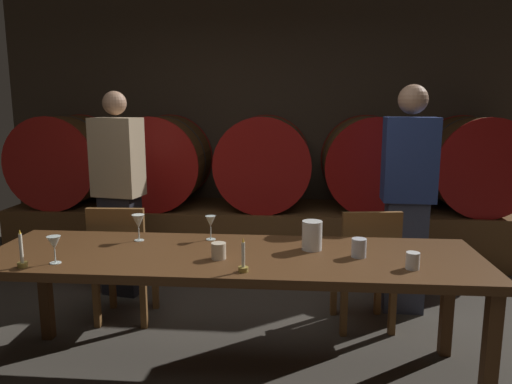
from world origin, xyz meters
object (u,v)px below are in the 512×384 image
(wine_barrel_right, at_px, (370,163))
(wine_glass_center, at_px, (138,222))
(wine_barrel_far_left, at_px, (66,160))
(wine_barrel_center, at_px, (264,162))
(candle_right, at_px, (243,263))
(wine_glass_right, at_px, (211,222))
(cup_right, at_px, (413,261))
(wine_glass_left, at_px, (54,244))
(wine_barrel_left, at_px, (161,161))
(cup_left, at_px, (219,251))
(wine_barrel_far_right, at_px, (473,164))
(guest_right, at_px, (407,198))
(dining_table, at_px, (232,264))
(chair_left, at_px, (122,258))
(guest_left, at_px, (119,193))
(chair_right, at_px, (366,263))
(cup_center, at_px, (359,248))
(candle_left, at_px, (22,257))
(pitcher, at_px, (312,235))

(wine_barrel_right, distance_m, wine_glass_center, 2.72)
(wine_barrel_far_left, bearing_deg, wine_barrel_center, 0.00)
(candle_right, relative_size, wine_glass_center, 1.08)
(wine_glass_right, bearing_deg, cup_right, -21.90)
(wine_glass_left, height_order, cup_right, wine_glass_left)
(wine_barrel_left, height_order, cup_left, wine_barrel_left)
(wine_barrel_far_left, distance_m, wine_barrel_far_right, 4.20)
(candle_right, relative_size, cup_left, 1.99)
(guest_right, bearing_deg, dining_table, 42.82)
(wine_barrel_far_right, height_order, chair_left, wine_barrel_far_right)
(guest_left, distance_m, cup_right, 2.47)
(chair_right, xyz_separation_m, wine_glass_right, (-1.02, -0.40, 0.37))
(wine_barrel_far_left, relative_size, candle_right, 5.31)
(wine_glass_right, bearing_deg, wine_barrel_far_left, 132.92)
(chair_left, bearing_deg, wine_glass_right, 150.31)
(cup_center, bearing_deg, cup_right, -35.31)
(chair_right, bearing_deg, wine_glass_right, 13.69)
(chair_left, xyz_separation_m, chair_right, (1.74, 0.03, 0.00))
(wine_glass_right, bearing_deg, cup_center, -17.45)
(cup_center, relative_size, cup_right, 1.19)
(guest_right, bearing_deg, wine_glass_left, 33.24)
(guest_right, relative_size, cup_right, 19.59)
(chair_left, distance_m, wine_glass_left, 0.96)
(wine_barrel_center, bearing_deg, wine_barrel_far_right, 0.00)
(candle_right, distance_m, cup_left, 0.25)
(dining_table, relative_size, candle_right, 15.69)
(wine_barrel_center, relative_size, candle_right, 5.31)
(chair_left, height_order, candle_right, candle_right)
(candle_right, bearing_deg, candle_left, -178.73)
(candle_left, xyz_separation_m, cup_left, (1.00, 0.22, -0.01))
(dining_table, bearing_deg, cup_right, -10.90)
(wine_barrel_far_left, height_order, chair_right, wine_barrel_far_left)
(wine_barrel_far_left, relative_size, cup_right, 10.77)
(dining_table, relative_size, wine_glass_left, 18.88)
(dining_table, distance_m, cup_center, 0.72)
(pitcher, xyz_separation_m, cup_center, (0.26, -0.12, -0.03))
(candle_right, height_order, cup_right, candle_right)
(dining_table, height_order, guest_left, guest_left)
(wine_barrel_left, distance_m, pitcher, 2.68)
(wine_glass_right, bearing_deg, guest_left, 135.26)
(wine_barrel_center, distance_m, cup_right, 2.69)
(cup_center, bearing_deg, dining_table, 179.43)
(cup_center, bearing_deg, candle_left, -169.85)
(candle_left, distance_m, cup_center, 1.80)
(wine_barrel_left, height_order, dining_table, wine_barrel_left)
(wine_barrel_far_right, relative_size, cup_right, 10.77)
(wine_barrel_center, distance_m, wine_glass_right, 2.07)
(wine_glass_right, bearing_deg, cup_left, -73.61)
(wine_barrel_far_left, distance_m, chair_right, 3.41)
(candle_left, bearing_deg, guest_right, 30.96)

